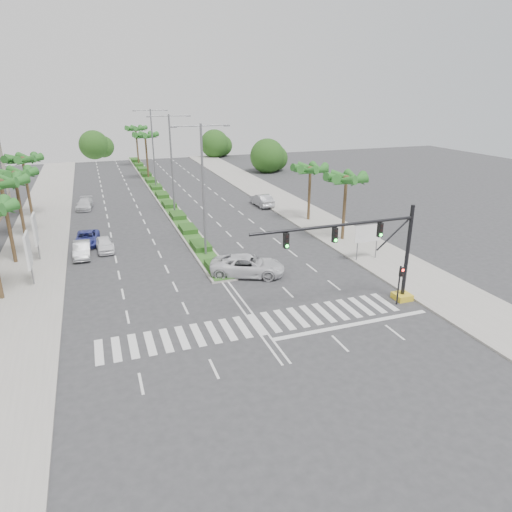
{
  "coord_description": "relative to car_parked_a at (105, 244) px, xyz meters",
  "views": [
    {
      "loc": [
        -9.16,
        -25.27,
        14.72
      ],
      "look_at": [
        1.67,
        4.79,
        3.0
      ],
      "focal_mm": 32.0,
      "sensor_mm": 36.0,
      "label": 1
    }
  ],
  "objects": [
    {
      "name": "billboard_far",
      "position": [
        -5.71,
        -0.78,
        2.31
      ],
      "size": [
        0.18,
        2.1,
        4.35
      ],
      "color": "slate",
      "rests_on": "ground"
    },
    {
      "name": "car_parked_a",
      "position": [
        0.0,
        0.0,
        0.0
      ],
      "size": [
        1.75,
        3.93,
        1.31
      ],
      "primitive_type": "imported",
      "rotation": [
        0.0,
        0.0,
        0.05
      ],
      "color": "white",
      "rests_on": "ground"
    },
    {
      "name": "median",
      "position": [
        8.79,
        26.22,
        -0.56
      ],
      "size": [
        2.2,
        75.0,
        0.2
      ],
      "primitive_type": "cube",
      "color": "gray",
      "rests_on": "ground"
    },
    {
      "name": "palm_left_end",
      "position": [
        -7.71,
        15.22,
        6.23
      ],
      "size": [
        4.57,
        4.68,
        7.75
      ],
      "color": "brown",
      "rests_on": "ground"
    },
    {
      "name": "car_right",
      "position": [
        20.59,
        11.74,
        0.15
      ],
      "size": [
        1.87,
        4.96,
        1.62
      ],
      "primitive_type": "imported",
      "rotation": [
        0.0,
        0.0,
        3.17
      ],
      "color": "#B2B2B7",
      "rests_on": "ground"
    },
    {
      "name": "signal_gantry",
      "position": [
        18.06,
        -18.78,
        2.8
      ],
      "size": [
        12.6,
        1.2,
        7.2
      ],
      "color": "gold",
      "rests_on": "ground"
    },
    {
      "name": "median_grass",
      "position": [
        8.79,
        26.22,
        -0.44
      ],
      "size": [
        1.8,
        75.0,
        0.04
      ],
      "primitive_type": "cube",
      "color": "#2B591E",
      "rests_on": "median"
    },
    {
      "name": "palm_right_far",
      "position": [
        23.29,
        3.22,
        5.26
      ],
      "size": [
        4.57,
        4.68,
        6.75
      ],
      "color": "brown",
      "rests_on": "ground"
    },
    {
      "name": "footpath_left",
      "position": [
        -6.41,
        1.22,
        -0.58
      ],
      "size": [
        6.0,
        120.0,
        0.15
      ],
      "primitive_type": "cube",
      "color": "gray",
      "rests_on": "ground"
    },
    {
      "name": "billboard_near",
      "position": [
        -5.71,
        -6.78,
        2.31
      ],
      "size": [
        0.18,
        2.1,
        4.35
      ],
      "color": "slate",
      "rests_on": "ground"
    },
    {
      "name": "palm_left_mid",
      "position": [
        -7.71,
        -0.78,
        6.42
      ],
      "size": [
        4.57,
        4.68,
        7.95
      ],
      "color": "brown",
      "rests_on": "ground"
    },
    {
      "name": "palm_right_near",
      "position": [
        23.29,
        -4.78,
        5.55
      ],
      "size": [
        4.57,
        4.68,
        7.05
      ],
      "color": "brown",
      "rests_on": "ground"
    },
    {
      "name": "palm_median_b",
      "position": [
        8.79,
        51.22,
        6.52
      ],
      "size": [
        4.57,
        4.68,
        8.05
      ],
      "color": "brown",
      "rests_on": "ground"
    },
    {
      "name": "car_crossing",
      "position": [
        11.0,
        -10.46,
        0.21
      ],
      "size": [
        6.83,
        5.1,
        1.72
      ],
      "primitive_type": "imported",
      "rotation": [
        0.0,
        0.0,
        1.16
      ],
      "color": "silver",
      "rests_on": "ground"
    },
    {
      "name": "direction_sign",
      "position": [
        22.29,
        -10.79,
        1.8
      ],
      "size": [
        2.7,
        0.11,
        3.4
      ],
      "color": "slate",
      "rests_on": "ground"
    },
    {
      "name": "footpath_right",
      "position": [
        23.99,
        1.22,
        -0.58
      ],
      "size": [
        6.0,
        120.0,
        0.15
      ],
      "primitive_type": "cube",
      "color": "gray",
      "rests_on": "ground"
    },
    {
      "name": "ground",
      "position": [
        8.79,
        -18.78,
        -0.66
      ],
      "size": [
        160.0,
        160.0,
        0.0
      ],
      "primitive_type": "plane",
      "color": "#333335",
      "rests_on": "ground"
    },
    {
      "name": "car_parked_b",
      "position": [
        -2.05,
        -0.96,
        0.04
      ],
      "size": [
        1.58,
        4.28,
        1.4
      ],
      "primitive_type": "imported",
      "rotation": [
        0.0,
        0.0,
        -0.02
      ],
      "color": "#ADAEB2",
      "rests_on": "ground"
    },
    {
      "name": "palm_left_far",
      "position": [
        -7.71,
        7.22,
        5.84
      ],
      "size": [
        4.57,
        4.68,
        7.35
      ],
      "color": "brown",
      "rests_on": "ground"
    },
    {
      "name": "streetlight_near",
      "position": [
        8.79,
        -4.78,
        6.15
      ],
      "size": [
        5.1,
        0.25,
        12.0
      ],
      "color": "slate",
      "rests_on": "ground"
    },
    {
      "name": "car_parked_c",
      "position": [
        -1.62,
        2.65,
        -0.0
      ],
      "size": [
        2.74,
        4.94,
        1.31
      ],
      "primitive_type": "imported",
      "rotation": [
        0.0,
        0.0,
        -0.12
      ],
      "color": "#313896",
      "rests_on": "ground"
    },
    {
      "name": "streetlight_mid",
      "position": [
        8.79,
        11.22,
        6.15
      ],
      "size": [
        5.1,
        0.25,
        12.0
      ],
      "color": "slate",
      "rests_on": "ground"
    },
    {
      "name": "pedestrian_signal",
      "position": [
        19.39,
        -19.46,
        1.39
      ],
      "size": [
        0.28,
        0.36,
        3.0
      ],
      "color": "black",
      "rests_on": "ground"
    },
    {
      "name": "palm_median_a",
      "position": [
        8.79,
        36.22,
        6.52
      ],
      "size": [
        4.57,
        4.68,
        8.05
      ],
      "color": "brown",
      "rests_on": "ground"
    },
    {
      "name": "car_parked_d",
      "position": [
        -1.7,
        18.15,
        0.0
      ],
      "size": [
        2.41,
        4.73,
        1.32
      ],
      "primitive_type": "imported",
      "rotation": [
        0.0,
        0.0,
        -0.13
      ],
      "color": "silver",
      "rests_on": "ground"
    },
    {
      "name": "streetlight_far",
      "position": [
        8.79,
        27.22,
        6.15
      ],
      "size": [
        5.1,
        0.25,
        12.0
      ],
      "color": "slate",
      "rests_on": "ground"
    }
  ]
}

